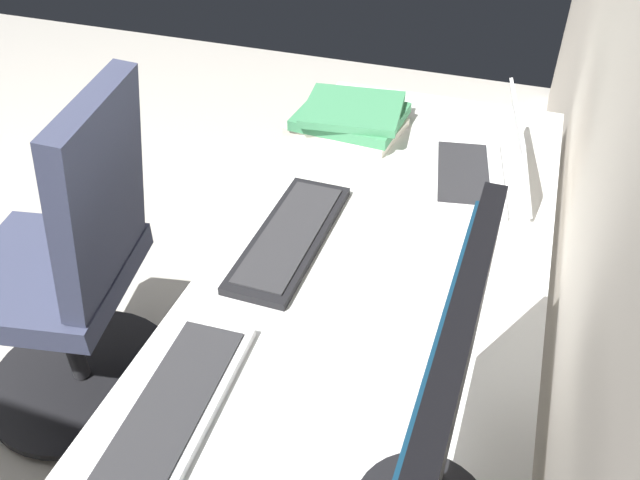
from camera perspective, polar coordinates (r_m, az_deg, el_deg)
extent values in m
cube|color=white|center=(1.19, 2.30, -9.35)|extent=(2.09, 0.68, 0.03)
cylinder|color=silver|center=(2.21, 2.50, 4.08)|extent=(0.05, 0.05, 0.70)
cylinder|color=silver|center=(2.16, 17.00, 1.18)|extent=(0.05, 0.05, 0.70)
cube|color=black|center=(0.78, 11.04, -14.10)|extent=(0.50, 0.04, 0.30)
cube|color=navy|center=(0.78, 9.77, -13.85)|extent=(0.46, 0.02, 0.26)
cube|color=white|center=(1.63, 12.57, 5.70)|extent=(0.38, 0.25, 0.01)
cube|color=#262628|center=(1.63, 12.61, 5.95)|extent=(0.30, 0.17, 0.00)
cube|color=white|center=(1.60, 17.38, 8.11)|extent=(0.35, 0.12, 0.18)
cube|color=navy|center=(1.60, 17.38, 8.11)|extent=(0.32, 0.10, 0.15)
cube|color=black|center=(1.39, -2.64, 0.31)|extent=(0.42, 0.14, 0.02)
cube|color=#2D2D30|center=(1.39, -2.66, 0.67)|extent=(0.38, 0.12, 0.00)
cube|color=silver|center=(1.09, -13.34, -14.92)|extent=(0.43, 0.16, 0.02)
cube|color=#2D2D30|center=(1.08, -13.42, -14.57)|extent=(0.38, 0.13, 0.00)
cube|color=beige|center=(1.80, 2.40, 10.07)|extent=(0.24, 0.32, 0.02)
cube|color=#3D8456|center=(1.80, 2.75, 10.92)|extent=(0.25, 0.29, 0.03)
cube|color=#3D8456|center=(1.78, 2.96, 11.55)|extent=(0.26, 0.28, 0.02)
cube|color=#383D56|center=(1.86, -23.06, -2.96)|extent=(0.51, 0.49, 0.07)
cube|color=#383D56|center=(1.60, -19.01, 3.88)|extent=(0.41, 0.20, 0.50)
cylinder|color=black|center=(2.00, -21.52, -7.65)|extent=(0.05, 0.05, 0.37)
cylinder|color=black|center=(2.14, -20.26, -11.43)|extent=(0.56, 0.56, 0.03)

